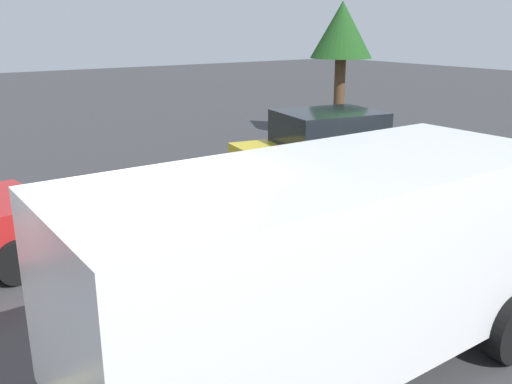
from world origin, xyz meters
The scene contains 5 objects.
ground_plane centered at (0.00, 0.00, 0.00)m, with size 80.00×80.00×0.00m, color #38383A.
lane_marking_centre centered at (3.00, 0.00, 0.01)m, with size 28.00×0.16×0.01m, color #E0D14C.
white_van centered at (1.88, -1.26, 1.27)m, with size 5.22×2.30×2.20m.
car_yellow_far_lane centered at (6.59, 3.72, 0.84)m, with size 4.59×2.70×1.70m.
tree_left_verge centered at (10.60, 7.88, 3.21)m, with size 1.89×1.89×4.14m.
Camera 1 is at (-1.51, -4.97, 3.47)m, focal length 38.78 mm.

